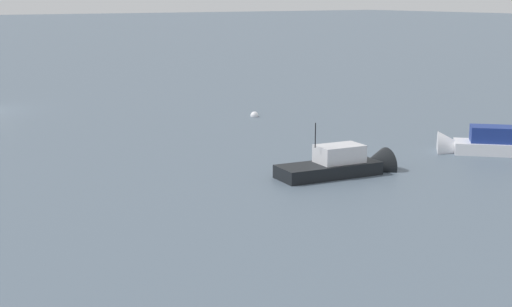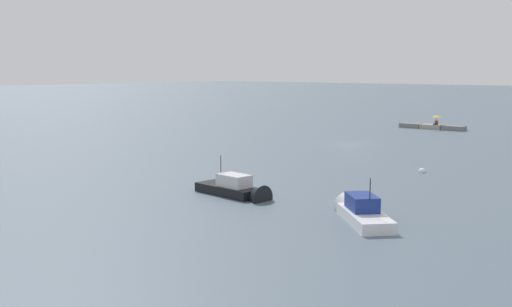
{
  "view_description": "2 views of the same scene",
  "coord_description": "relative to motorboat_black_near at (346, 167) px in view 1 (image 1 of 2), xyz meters",
  "views": [
    {
      "loc": [
        11.74,
        51.23,
        7.59
      ],
      "look_at": [
        -0.9,
        31.31,
        2.56
      ],
      "focal_mm": 52.35,
      "sensor_mm": 36.0,
      "label": 1
    },
    {
      "loc": [
        -31.9,
        53.67,
        7.6
      ],
      "look_at": [
        -2.75,
        18.38,
        1.23
      ],
      "focal_mm": 42.3,
      "sensor_mm": 36.0,
      "label": 2
    }
  ],
  "objects": [
    {
      "name": "mooring_buoy_far",
      "position": [
        -4.94,
        -15.2,
        -0.22
      ],
      "size": [
        0.51,
        0.51,
        0.51
      ],
      "color": "white",
      "rests_on": "ground_plane"
    },
    {
      "name": "motorboat_white_far",
      "position": [
        -8.49,
        0.21,
        0.01
      ],
      "size": [
        5.08,
        4.93,
        3.04
      ],
      "rotation": [
        0.0,
        0.0,
        3.95
      ],
      "color": "silver",
      "rests_on": "ground_plane"
    },
    {
      "name": "motorboat_black_near",
      "position": [
        0.0,
        0.0,
        0.0
      ],
      "size": [
        5.43,
        2.16,
        2.97
      ],
      "rotation": [
        0.0,
        0.0,
        1.47
      ],
      "color": "black",
      "rests_on": "ground_plane"
    }
  ]
}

